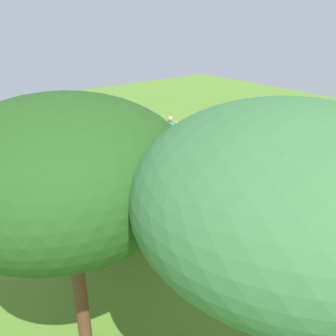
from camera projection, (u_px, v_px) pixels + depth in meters
name	position (u px, v px, depth m)	size (l,w,h in m)	color
ground_plane	(183.00, 182.00, 13.24)	(36.00, 36.00, 0.00)	#55842A
shade_umbrella	(130.00, 137.00, 9.57)	(4.17, 4.17, 3.24)	#4E382F
patio_dining_table	(133.00, 204.00, 10.38)	(1.62, 1.04, 0.74)	#ECE5CB
patio_chair_west_end	(161.00, 192.00, 11.41)	(0.52, 0.54, 0.90)	silver
patio_chair_near_lawn	(97.00, 198.00, 10.99)	(0.58, 0.57, 0.90)	silver
patio_chair_near_hut	(100.00, 228.00, 9.47)	(0.52, 0.54, 0.90)	silver
patio_chair_east_end	(174.00, 219.00, 9.92)	(0.58, 0.57, 0.90)	white
guest_beside_umbrella	(177.00, 174.00, 11.54)	(0.57, 0.30, 1.63)	black
guest_behind_table	(97.00, 175.00, 11.55)	(0.54, 0.31, 1.55)	black
standing_watcher	(170.00, 131.00, 15.65)	(0.51, 0.43, 1.67)	black
striped_lounge_chair	(214.00, 193.00, 11.91)	(0.70, 0.89, 0.67)	teal
zebra_nearest_camera	(196.00, 150.00, 13.71)	(1.96, 1.31, 1.47)	silver
zebra_by_umbrella	(115.00, 155.00, 13.14)	(2.03, 1.24, 1.51)	silver
acacia_tree_left_background	(288.00, 198.00, 4.20)	(3.73, 3.73, 4.90)	#44371C
acacia_tree_far_lawn	(65.00, 172.00, 5.38)	(3.85, 3.85, 4.72)	brown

